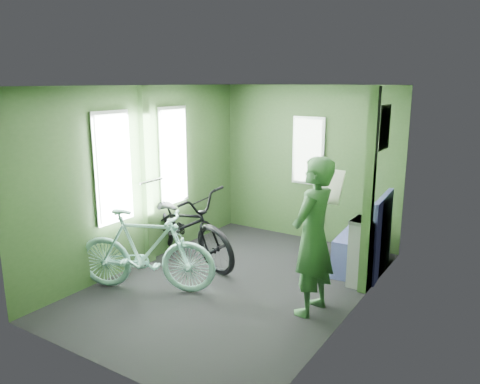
# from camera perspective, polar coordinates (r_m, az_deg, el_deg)

# --- Properties ---
(room) EXTENTS (4.00, 4.02, 2.31)m
(room) POSITION_cam_1_polar(r_m,az_deg,el_deg) (5.30, -0.69, 3.46)
(room) COLOR black
(room) RESTS_ON ground
(bicycle_black) EXTENTS (2.15, 1.38, 1.15)m
(bicycle_black) POSITION_cam_1_polar(r_m,az_deg,el_deg) (6.39, -6.80, -8.29)
(bicycle_black) COLOR black
(bicycle_black) RESTS_ON ground
(bicycle_mint) EXTENTS (1.69, 1.11, 1.00)m
(bicycle_mint) POSITION_cam_1_polar(r_m,az_deg,el_deg) (5.61, -11.22, -11.67)
(bicycle_mint) COLOR #95D8D1
(bicycle_mint) RESTS_ON ground
(passenger) EXTENTS (0.44, 0.70, 1.64)m
(passenger) POSITION_cam_1_polar(r_m,az_deg,el_deg) (4.79, 8.89, -5.37)
(passenger) COLOR #325B35
(passenger) RESTS_ON ground
(waste_box) EXTENTS (0.24, 0.33, 0.80)m
(waste_box) POSITION_cam_1_polar(r_m,az_deg,el_deg) (5.68, 14.63, -7.14)
(waste_box) COLOR slate
(waste_box) RESTS_ON ground
(bench_seat) EXTENTS (0.60, 0.99, 1.00)m
(bench_seat) POSITION_cam_1_polar(r_m,az_deg,el_deg) (6.15, 14.90, -6.59)
(bench_seat) COLOR navy
(bench_seat) RESTS_ON ground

